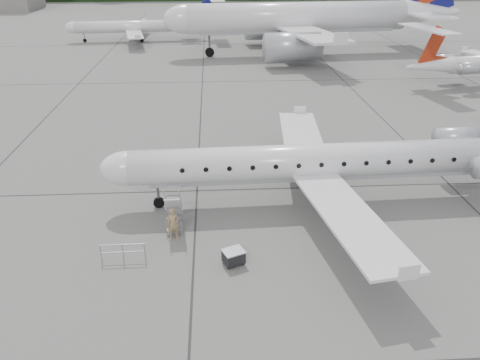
{
  "coord_description": "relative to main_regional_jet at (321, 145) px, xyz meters",
  "views": [
    {
      "loc": [
        -4.78,
        -22.85,
        14.32
      ],
      "look_at": [
        -3.33,
        1.33,
        2.3
      ],
      "focal_mm": 35.0,
      "sensor_mm": 36.0,
      "label": 1
    }
  ],
  "objects": [
    {
      "name": "ground",
      "position": [
        -1.62,
        -2.82,
        -3.76
      ],
      "size": [
        320.0,
        320.0,
        0.0
      ],
      "primitive_type": "plane",
      "color": "slate",
      "rests_on": "ground"
    },
    {
      "name": "main_regional_jet",
      "position": [
        0.0,
        0.0,
        0.0
      ],
      "size": [
        30.06,
        22.14,
        7.52
      ],
      "primitive_type": null,
      "rotation": [
        0.0,
        0.0,
        0.04
      ],
      "color": "silver",
      "rests_on": "ground"
    },
    {
      "name": "airstair",
      "position": [
        -8.76,
        -2.56,
        -2.58
      ],
      "size": [
        0.93,
        2.34,
        2.36
      ],
      "primitive_type": null,
      "rotation": [
        0.0,
        0.0,
        0.04
      ],
      "color": "silver",
      "rests_on": "ground"
    },
    {
      "name": "passenger",
      "position": [
        -8.71,
        -3.87,
        -2.83
      ],
      "size": [
        0.73,
        0.53,
        1.86
      ],
      "primitive_type": "imported",
      "rotation": [
        0.0,
        0.0,
        0.14
      ],
      "color": "olive",
      "rests_on": "ground"
    },
    {
      "name": "safety_railing",
      "position": [
        -11.14,
        -5.81,
        -3.26
      ],
      "size": [
        2.2,
        0.1,
        1.0
      ],
      "primitive_type": null,
      "rotation": [
        0.0,
        0.0,
        0.01
      ],
      "color": "gray",
      "rests_on": "ground"
    },
    {
      "name": "baggage_cart",
      "position": [
        -5.56,
        -6.38,
        -3.33
      ],
      "size": [
        1.22,
        1.12,
        0.86
      ],
      "primitive_type": null,
      "rotation": [
        0.0,
        0.0,
        0.4
      ],
      "color": "black",
      "rests_on": "ground"
    },
    {
      "name": "bg_narrowbody",
      "position": [
        6.24,
        45.27,
        3.62
      ],
      "size": [
        43.5,
        33.0,
        14.77
      ],
      "primitive_type": null,
      "rotation": [
        0.0,
        0.0,
        0.08
      ],
      "color": "silver",
      "rests_on": "ground"
    },
    {
      "name": "bg_regional_left",
      "position": [
        -19.17,
        57.92,
        -0.37
      ],
      "size": [
        27.11,
        20.39,
        6.79
      ],
      "primitive_type": null,
      "rotation": [
        0.0,
        0.0,
        0.07
      ],
      "color": "silver",
      "rests_on": "ground"
    }
  ]
}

